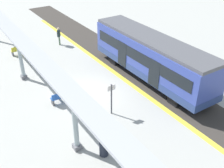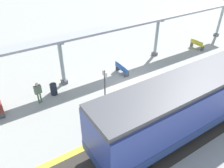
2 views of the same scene
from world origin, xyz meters
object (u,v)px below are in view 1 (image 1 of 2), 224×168
(canopy_pillar_third, at_px, (75,123))
(passenger_by_the_benches, at_px, (124,151))
(train_near_carriage, at_px, (151,57))
(bench_near_end, at_px, (20,50))
(passenger_waiting_near_edge, at_px, (59,34))
(platform_info_sign, at_px, (111,96))
(canopy_pillar_second, at_px, (21,58))
(trash_bin, at_px, (104,149))
(bench_mid_platform, at_px, (62,97))

(canopy_pillar_third, distance_m, passenger_by_the_benches, 2.86)
(train_near_carriage, bearing_deg, bench_near_end, -54.36)
(train_near_carriage, bearing_deg, passenger_waiting_near_edge, -72.91)
(platform_info_sign, relative_size, passenger_by_the_benches, 1.37)
(platform_info_sign, height_order, passenger_by_the_benches, platform_info_sign)
(train_near_carriage, relative_size, canopy_pillar_second, 3.31)
(train_near_carriage, distance_m, trash_bin, 9.11)
(canopy_pillar_third, relative_size, trash_bin, 4.09)
(canopy_pillar_second, relative_size, passenger_by_the_benches, 2.19)
(canopy_pillar_third, bearing_deg, bench_mid_platform, -104.35)
(train_near_carriage, bearing_deg, platform_info_sign, 24.24)
(passenger_waiting_near_edge, bearing_deg, train_near_carriage, 107.09)
(canopy_pillar_third, height_order, platform_info_sign, canopy_pillar_third)
(canopy_pillar_second, height_order, trash_bin, canopy_pillar_second)
(train_near_carriage, xyz_separation_m, passenger_waiting_near_edge, (3.16, -10.29, -0.71))
(trash_bin, bearing_deg, canopy_pillar_third, -50.22)
(canopy_pillar_second, xyz_separation_m, passenger_by_the_benches, (-1.44, 11.69, -0.78))
(canopy_pillar_second, bearing_deg, passenger_waiting_near_edge, -136.76)
(platform_info_sign, distance_m, passenger_waiting_near_edge, 12.70)
(canopy_pillar_second, bearing_deg, train_near_carriage, 147.27)
(passenger_by_the_benches, bearing_deg, canopy_pillar_second, -82.98)
(train_near_carriage, xyz_separation_m, canopy_pillar_third, (8.38, 3.96, -0.04))
(canopy_pillar_second, bearing_deg, bench_near_end, -103.49)
(train_near_carriage, relative_size, platform_info_sign, 5.30)
(canopy_pillar_second, xyz_separation_m, platform_info_sign, (-3.34, 7.65, -0.46))
(train_near_carriage, distance_m, platform_info_sign, 5.55)
(canopy_pillar_third, distance_m, passenger_waiting_near_edge, 15.18)
(bench_mid_platform, distance_m, trash_bin, 5.79)
(canopy_pillar_second, distance_m, trash_bin, 10.66)
(canopy_pillar_third, xyz_separation_m, passenger_by_the_benches, (-1.44, 2.35, -0.78))
(trash_bin, relative_size, platform_info_sign, 0.39)
(trash_bin, relative_size, passenger_waiting_near_edge, 0.48)
(passenger_waiting_near_edge, distance_m, passenger_by_the_benches, 17.02)
(bench_near_end, height_order, trash_bin, same)
(canopy_pillar_second, distance_m, bench_mid_platform, 5.07)
(canopy_pillar_third, bearing_deg, bench_near_end, -94.60)
(trash_bin, bearing_deg, platform_info_sign, -129.17)
(passenger_waiting_near_edge, xyz_separation_m, passenger_by_the_benches, (3.77, 16.59, -0.11))
(bench_near_end, relative_size, passenger_waiting_near_edge, 0.84)
(platform_info_sign, bearing_deg, passenger_waiting_near_edge, -98.51)
(train_near_carriage, relative_size, passenger_by_the_benches, 7.24)
(canopy_pillar_third, bearing_deg, passenger_by_the_benches, 121.49)
(bench_mid_platform, xyz_separation_m, platform_info_sign, (-2.16, 2.91, 0.89))
(bench_near_end, bearing_deg, canopy_pillar_third, 85.40)
(passenger_by_the_benches, bearing_deg, trash_bin, -68.85)
(canopy_pillar_third, distance_m, bench_mid_platform, 4.93)
(canopy_pillar_second, distance_m, platform_info_sign, 8.36)
(bench_near_end, height_order, platform_info_sign, platform_info_sign)
(canopy_pillar_third, xyz_separation_m, bench_near_end, (-1.13, -14.06, -1.34))
(trash_bin, bearing_deg, bench_mid_platform, -91.84)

